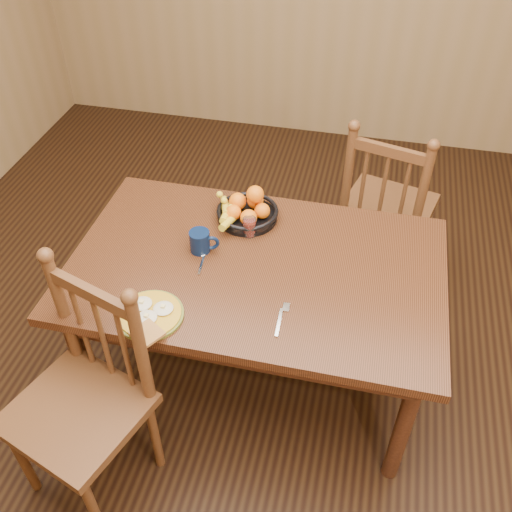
% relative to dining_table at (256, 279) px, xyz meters
% --- Properties ---
extents(room, '(4.52, 5.02, 2.72)m').
position_rel_dining_table_xyz_m(room, '(0.00, 0.00, 0.68)').
color(room, black).
rests_on(room, ground).
extents(dining_table, '(1.60, 1.00, 0.75)m').
position_rel_dining_table_xyz_m(dining_table, '(0.00, 0.00, 0.00)').
color(dining_table, black).
rests_on(dining_table, ground).
extents(chair_far, '(0.57, 0.55, 1.04)m').
position_rel_dining_table_xyz_m(chair_far, '(0.54, 0.87, -0.16)').
color(chair_far, '#4F2917').
rests_on(chair_far, ground).
extents(chair_near, '(0.60, 0.59, 1.06)m').
position_rel_dining_table_xyz_m(chair_near, '(-0.54, -0.66, -0.15)').
color(chair_near, '#4F2917').
rests_on(chair_near, ground).
extents(breakfast_plate, '(0.26, 0.31, 0.04)m').
position_rel_dining_table_xyz_m(breakfast_plate, '(-0.33, -0.39, 0.10)').
color(breakfast_plate, '#59601E').
rests_on(breakfast_plate, dining_table).
extents(fork, '(0.04, 0.18, 0.00)m').
position_rel_dining_table_xyz_m(fork, '(0.16, -0.27, 0.09)').
color(fork, silver).
rests_on(fork, dining_table).
extents(spoon, '(0.04, 0.16, 0.01)m').
position_rel_dining_table_xyz_m(spoon, '(-0.24, -0.01, 0.09)').
color(spoon, silver).
rests_on(spoon, dining_table).
extents(coffee_mug, '(0.13, 0.09, 0.10)m').
position_rel_dining_table_xyz_m(coffee_mug, '(-0.26, 0.04, 0.14)').
color(coffee_mug, '#091836').
rests_on(coffee_mug, dining_table).
extents(juice_glass, '(0.06, 0.06, 0.09)m').
position_rel_dining_table_xyz_m(juice_glass, '(-0.07, 0.19, 0.13)').
color(juice_glass, silver).
rests_on(juice_glass, dining_table).
extents(fruit_bowl, '(0.32, 0.32, 0.17)m').
position_rel_dining_table_xyz_m(fruit_bowl, '(-0.12, 0.30, 0.13)').
color(fruit_bowl, black).
rests_on(fruit_bowl, dining_table).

